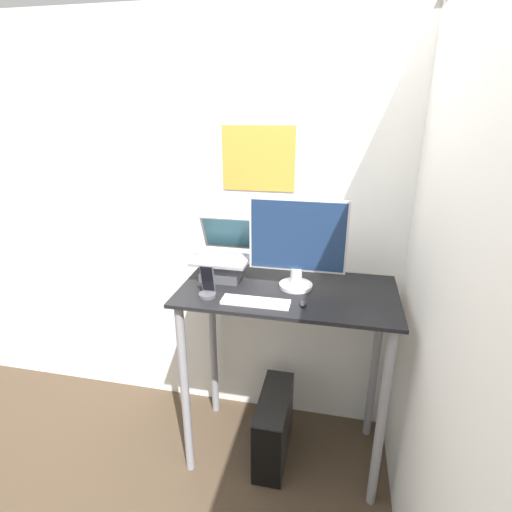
# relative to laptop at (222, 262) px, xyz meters

# --- Properties ---
(ground_plane) EXTENTS (12.00, 12.00, 0.00)m
(ground_plane) POSITION_rel_laptop_xyz_m (0.39, -0.39, -1.23)
(ground_plane) COLOR #473828
(wall_back) EXTENTS (6.00, 0.06, 2.60)m
(wall_back) POSITION_rel_laptop_xyz_m (0.39, 0.31, 0.07)
(wall_back) COLOR white
(wall_back) RESTS_ON ground_plane
(wall_side_right) EXTENTS (0.05, 6.00, 2.60)m
(wall_side_right) POSITION_rel_laptop_xyz_m (1.06, -0.39, 0.07)
(wall_side_right) COLOR white
(wall_side_right) RESTS_ON ground_plane
(desk) EXTENTS (1.17, 0.62, 1.13)m
(desk) POSITION_rel_laptop_xyz_m (0.39, -0.08, -0.34)
(desk) COLOR black
(desk) RESTS_ON ground_plane
(laptop) EXTENTS (0.31, 0.32, 0.33)m
(laptop) POSITION_rel_laptop_xyz_m (0.00, 0.00, 0.00)
(laptop) COLOR #4C4C51
(laptop) RESTS_ON desk
(monitor) EXTENTS (0.52, 0.18, 0.49)m
(monitor) POSITION_rel_laptop_xyz_m (0.43, -0.04, 0.15)
(monitor) COLOR silver
(monitor) RESTS_ON desk
(keyboard) EXTENTS (0.35, 0.10, 0.02)m
(keyboard) POSITION_rel_laptop_xyz_m (0.26, -0.28, -0.09)
(keyboard) COLOR white
(keyboard) RESTS_ON desk
(mouse) EXTENTS (0.03, 0.05, 0.02)m
(mouse) POSITION_rel_laptop_xyz_m (0.49, -0.25, -0.08)
(mouse) COLOR #262626
(mouse) RESTS_ON desk
(cell_phone) EXTENTS (0.09, 0.09, 0.17)m
(cell_phone) POSITION_rel_laptop_xyz_m (-0.01, -0.25, -0.05)
(cell_phone) COLOR #4C4C51
(cell_phone) RESTS_ON desk
(computer_tower) EXTENTS (0.18, 0.52, 0.43)m
(computer_tower) POSITION_rel_laptop_xyz_m (0.33, -0.12, -1.01)
(computer_tower) COLOR black
(computer_tower) RESTS_ON ground_plane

